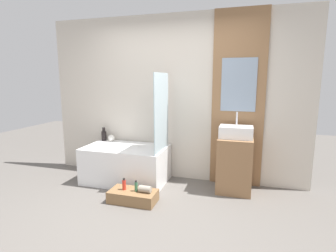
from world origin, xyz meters
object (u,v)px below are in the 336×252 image
Objects in this scene: bottle_soap_primary at (124,185)px; bottle_soap_secondary at (136,186)px; vase_tall_dark at (104,135)px; vase_round_light at (111,138)px; sink at (236,132)px; wooden_step_bench at (133,196)px; bathtub at (126,164)px.

bottle_soap_primary reaches higher than bottle_soap_secondary.
vase_tall_dark is 1.42m from bottle_soap_secondary.
bottle_soap_primary is (0.67, -0.91, -0.39)m from vase_round_light.
bottle_soap_primary is 1.07× the size of bottle_soap_secondary.
vase_tall_dark is at bearing 175.56° from sink.
wooden_step_bench is 1.33m from vase_round_light.
sink is at bearing -4.41° from vase_round_light.
sink reaches higher than wooden_step_bench.
bottle_soap_primary is (-1.39, -0.75, -0.65)m from sink.
sink is 3.09× the size of bottle_soap_secondary.
bottle_soap_secondary is at bearing 0.00° from wooden_step_bench.
vase_tall_dark is (-2.20, 0.17, -0.22)m from sink.
vase_round_light is at bearing 132.77° from bottle_soap_secondary.
vase_tall_dark is 1.42× the size of bottle_soap_primary.
sink is 1.57m from bottle_soap_secondary.
sink is at bearing 31.84° from bottle_soap_secondary.
vase_round_light is 1.31m from bottle_soap_secondary.
sink is 1.71m from bottle_soap_primary.
bathtub is 2.03× the size of wooden_step_bench.
vase_round_light reaches higher than bathtub.
vase_round_light is 0.74× the size of bottle_soap_secondary.
bathtub is 0.69m from bottle_soap_primary.
bottle_soap_primary is (-0.13, 0.00, 0.15)m from wooden_step_bench.
vase_round_light is at bearing -4.80° from vase_tall_dark.
bathtub is 2.78× the size of sink.
bottle_soap_primary reaches higher than wooden_step_bench.
bottle_soap_secondary is at bearing -43.08° from vase_tall_dark.
bottle_soap_secondary is at bearing -148.16° from sink.
vase_tall_dark is 1.53× the size of bottle_soap_secondary.
bathtub is at bearing -175.94° from sink.
bottle_soap_primary is 0.17m from bottle_soap_secondary.
vase_round_light is at bearing 126.36° from bottle_soap_primary.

